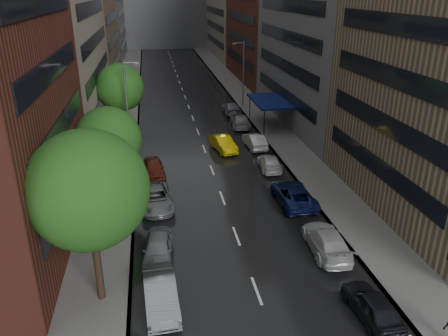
{
  "coord_description": "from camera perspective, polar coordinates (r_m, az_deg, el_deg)",
  "views": [
    {
      "loc": [
        -5.2,
        -15.67,
        15.96
      ],
      "look_at": [
        0.0,
        15.2,
        3.0
      ],
      "focal_mm": 35.0,
      "sensor_mm": 36.0,
      "label": 1
    }
  ],
  "objects": [
    {
      "name": "tree_far",
      "position": [
        50.35,
        -13.44,
        10.18
      ],
      "size": [
        5.26,
        5.26,
        8.39
      ],
      "color": "#382619",
      "rests_on": "ground"
    },
    {
      "name": "parked_cars_right",
      "position": [
        41.38,
        5.97,
        0.82
      ],
      "size": [
        2.65,
        45.35,
        1.59
      ],
      "color": "black",
      "rests_on": "ground"
    },
    {
      "name": "sidewalk_right",
      "position": [
        69.04,
        2.6,
        9.17
      ],
      "size": [
        4.0,
        140.0,
        0.15
      ],
      "primitive_type": "cube",
      "color": "gray",
      "rests_on": "ground"
    },
    {
      "name": "street_lamp_left",
      "position": [
        47.06,
        -12.49,
        8.36
      ],
      "size": [
        1.74,
        0.22,
        9.0
      ],
      "color": "gray",
      "rests_on": "sidewalk_left"
    },
    {
      "name": "tree_near",
      "position": [
        22.63,
        -17.34,
        -2.77
      ],
      "size": [
        6.14,
        6.14,
        9.78
      ],
      "color": "#382619",
      "rests_on": "ground"
    },
    {
      "name": "awning",
      "position": [
        54.15,
        5.97,
        8.67
      ],
      "size": [
        4.0,
        8.0,
        3.12
      ],
      "color": "navy",
      "rests_on": "sidewalk_right"
    },
    {
      "name": "tree_mid",
      "position": [
        33.88,
        -14.86,
        3.59
      ],
      "size": [
        4.97,
        4.97,
        7.92
      ],
      "color": "#382619",
      "rests_on": "ground"
    },
    {
      "name": "sidewalk_left",
      "position": [
        67.67,
        -12.64,
        8.38
      ],
      "size": [
        4.0,
        140.0,
        0.15
      ],
      "primitive_type": "cube",
      "color": "gray",
      "rests_on": "ground"
    },
    {
      "name": "street_lamp_right",
      "position": [
        63.01,
        2.48,
        12.36
      ],
      "size": [
        1.74,
        0.22,
        9.0
      ],
      "color": "gray",
      "rests_on": "sidewalk_right"
    },
    {
      "name": "road",
      "position": [
        67.78,
        -4.95,
        8.8
      ],
      "size": [
        14.0,
        140.0,
        0.01
      ],
      "primitive_type": "cube",
      "color": "black",
      "rests_on": "ground"
    },
    {
      "name": "taxi",
      "position": [
        46.02,
        -0.12,
        3.23
      ],
      "size": [
        2.57,
        4.96,
        1.56
      ],
      "primitive_type": "imported",
      "rotation": [
        0.0,
        0.0,
        0.2
      ],
      "color": "yellow",
      "rests_on": "ground"
    },
    {
      "name": "parked_cars_left",
      "position": [
        31.86,
        -8.81,
        -6.27
      ],
      "size": [
        3.02,
        22.74,
        1.61
      ],
      "color": "gray",
      "rests_on": "ground"
    }
  ]
}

